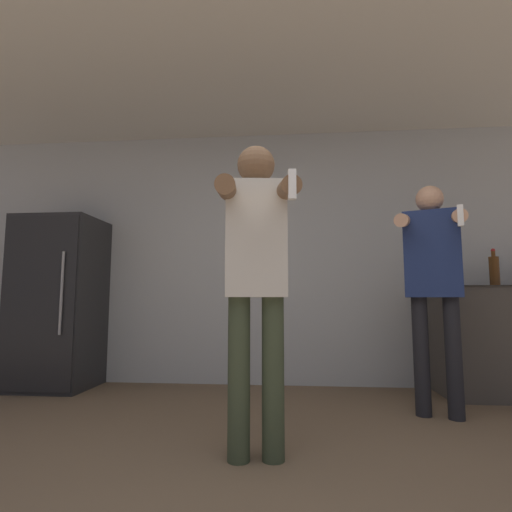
% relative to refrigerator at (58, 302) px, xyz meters
% --- Properties ---
extents(wall_back, '(7.00, 0.06, 2.55)m').
position_rel_refrigerator_xyz_m(wall_back, '(2.14, 0.35, 0.46)').
color(wall_back, '#B2B7BC').
rests_on(wall_back, ground_plane).
extents(ceiling_slab, '(7.00, 3.23, 0.05)m').
position_rel_refrigerator_xyz_m(ceiling_slab, '(2.14, -1.04, 1.76)').
color(ceiling_slab, silver).
rests_on(ceiling_slab, wall_back).
extents(refrigerator, '(0.72, 0.67, 1.62)m').
position_rel_refrigerator_xyz_m(refrigerator, '(0.00, 0.00, 0.00)').
color(refrigerator, '#262628').
rests_on(refrigerator, ground_plane).
extents(bottle_brown_liquor, '(0.08, 0.08, 0.33)m').
position_rel_refrigerator_xyz_m(bottle_brown_liquor, '(4.01, -0.06, 0.28)').
color(bottle_brown_liquor, '#563314').
rests_on(bottle_brown_liquor, counter).
extents(person_woman_foreground, '(0.45, 0.52, 1.69)m').
position_rel_refrigerator_xyz_m(person_woman_foreground, '(2.06, -1.55, 0.20)').
color(person_woman_foreground, '#38422D').
rests_on(person_woman_foreground, ground_plane).
extents(person_man_side, '(0.55, 0.56, 1.68)m').
position_rel_refrigerator_xyz_m(person_man_side, '(3.28, -0.67, 0.23)').
color(person_man_side, black).
rests_on(person_man_side, ground_plane).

